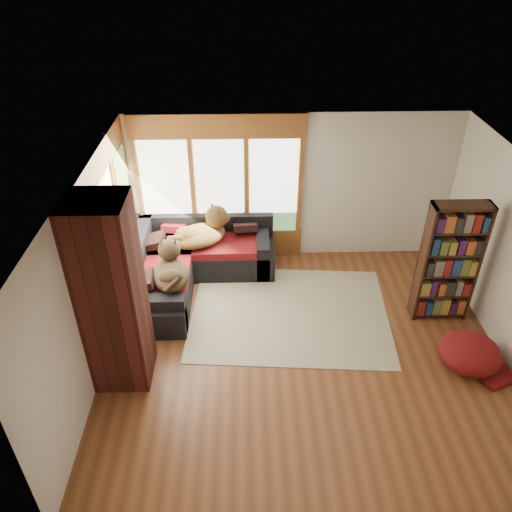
# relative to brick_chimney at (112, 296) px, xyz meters

# --- Properties ---
(floor) EXTENTS (5.50, 5.50, 0.00)m
(floor) POSITION_rel_brick_chimney_xyz_m (2.40, 0.35, -1.30)
(floor) COLOR brown
(floor) RESTS_ON ground
(ceiling) EXTENTS (5.50, 5.50, 0.00)m
(ceiling) POSITION_rel_brick_chimney_xyz_m (2.40, 0.35, 1.30)
(ceiling) COLOR white
(wall_back) EXTENTS (5.50, 0.04, 2.60)m
(wall_back) POSITION_rel_brick_chimney_xyz_m (2.40, 2.85, 0.00)
(wall_back) COLOR silver
(wall_back) RESTS_ON ground
(wall_front) EXTENTS (5.50, 0.04, 2.60)m
(wall_front) POSITION_rel_brick_chimney_xyz_m (2.40, -2.15, 0.00)
(wall_front) COLOR silver
(wall_front) RESTS_ON ground
(wall_left) EXTENTS (0.04, 5.00, 2.60)m
(wall_left) POSITION_rel_brick_chimney_xyz_m (-0.35, 0.35, 0.00)
(wall_left) COLOR silver
(wall_left) RESTS_ON ground
(windows_back) EXTENTS (2.82, 0.10, 1.90)m
(windows_back) POSITION_rel_brick_chimney_xyz_m (1.20, 2.82, 0.05)
(windows_back) COLOR brown
(windows_back) RESTS_ON wall_back
(windows_left) EXTENTS (0.10, 2.62, 1.90)m
(windows_left) POSITION_rel_brick_chimney_xyz_m (-0.32, 1.55, 0.05)
(windows_left) COLOR brown
(windows_left) RESTS_ON wall_left
(roller_blind) EXTENTS (0.03, 0.72, 0.90)m
(roller_blind) POSITION_rel_brick_chimney_xyz_m (-0.29, 2.38, 0.45)
(roller_blind) COLOR #729554
(roller_blind) RESTS_ON wall_left
(brick_chimney) EXTENTS (0.70, 0.70, 2.60)m
(brick_chimney) POSITION_rel_brick_chimney_xyz_m (0.00, 0.00, 0.00)
(brick_chimney) COLOR #471914
(brick_chimney) RESTS_ON ground
(sectional_sofa) EXTENTS (2.20, 2.20, 0.80)m
(sectional_sofa) POSITION_rel_brick_chimney_xyz_m (0.45, 2.05, -1.00)
(sectional_sofa) COLOR black
(sectional_sofa) RESTS_ON ground
(area_rug) EXTENTS (3.17, 2.51, 0.01)m
(area_rug) POSITION_rel_brick_chimney_xyz_m (2.28, 1.16, -1.29)
(area_rug) COLOR silver
(area_rug) RESTS_ON ground
(bookshelf) EXTENTS (0.82, 0.27, 1.92)m
(bookshelf) POSITION_rel_brick_chimney_xyz_m (4.54, 1.08, -0.34)
(bookshelf) COLOR #381E12
(bookshelf) RESTS_ON ground
(pouf) EXTENTS (1.07, 1.07, 0.44)m
(pouf) POSITION_rel_brick_chimney_xyz_m (4.61, 0.01, -1.07)
(pouf) COLOR maroon
(pouf) RESTS_ON area_rug
(dog_tan) EXTENTS (1.10, 0.96, 0.54)m
(dog_tan) POSITION_rel_brick_chimney_xyz_m (0.92, 2.32, -0.49)
(dog_tan) COLOR brown
(dog_tan) RESTS_ON sectional_sofa
(dog_brindle) EXTENTS (0.65, 0.93, 0.48)m
(dog_brindle) POSITION_rel_brick_chimney_xyz_m (0.50, 1.29, -0.52)
(dog_brindle) COLOR black
(dog_brindle) RESTS_ON sectional_sofa
(throw_pillows) EXTENTS (1.98, 1.68, 0.45)m
(throw_pillows) POSITION_rel_brick_chimney_xyz_m (0.48, 2.20, -0.56)
(throw_pillows) COLOR black
(throw_pillows) RESTS_ON sectional_sofa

